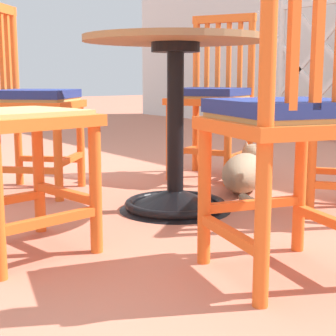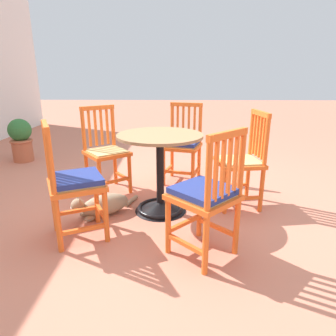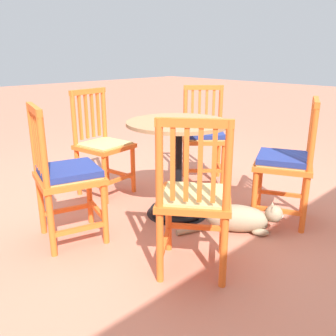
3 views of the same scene
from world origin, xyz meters
The scene contains 7 objects.
ground_plane centered at (0.00, 0.00, 0.00)m, with size 24.00×24.00×0.00m, color #C6755B.
cafe_table centered at (0.01, 0.12, 0.28)m, with size 0.76×0.76×0.73m.
orange_chair_facing_out centered at (0.16, -0.65, 0.43)m, with size 0.45×0.45×0.91m.
orange_chair_at_corner centered at (0.82, -0.10, 0.45)m, with size 0.49×0.49×0.91m.
orange_chair_tucked_in centered at (-0.47, 0.75, 0.45)m, with size 0.53×0.53×0.91m.
orange_chair_near_fence centered at (-0.69, -0.22, 0.45)m, with size 0.57×0.57×0.91m.
tabby_cat centered at (-0.10, 0.65, 0.10)m, with size 0.58×0.53×0.23m.
Camera 1 is at (1.79, -1.24, 0.57)m, focal length 57.13 mm.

